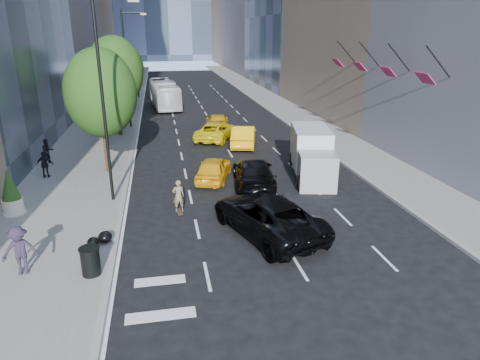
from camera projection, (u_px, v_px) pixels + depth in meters
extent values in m
plane|color=black|center=(251.00, 224.00, 19.73)|extent=(160.00, 160.00, 0.00)
cube|color=slate|center=(111.00, 113.00, 45.94)|extent=(6.00, 120.00, 0.15)
cube|color=slate|center=(281.00, 107.00, 49.26)|extent=(4.00, 120.00, 0.15)
cylinder|color=black|center=(103.00, 103.00, 20.59)|extent=(0.16, 0.16, 10.00)
cube|color=#99998C|center=(133.00, 0.00, 19.38)|extent=(0.50, 0.22, 0.15)
cylinder|color=black|center=(126.00, 70.00, 37.28)|extent=(0.16, 0.16, 10.00)
cylinder|color=black|center=(132.00, 13.00, 35.88)|extent=(1.80, 0.12, 0.12)
cube|color=#99998C|center=(143.00, 14.00, 36.07)|extent=(0.50, 0.22, 0.15)
cylinder|color=black|center=(106.00, 146.00, 26.24)|extent=(0.30, 0.30, 3.15)
ellipsoid|color=#1A380F|center=(101.00, 93.00, 25.16)|extent=(4.20, 4.20, 5.25)
cylinder|color=black|center=(119.00, 115.00, 35.48)|extent=(0.30, 0.30, 3.38)
ellipsoid|color=#1A380F|center=(115.00, 72.00, 34.32)|extent=(4.50, 4.50, 5.62)
cylinder|color=black|center=(128.00, 95.00, 47.60)|extent=(0.30, 0.30, 2.93)
ellipsoid|color=#1A380F|center=(126.00, 67.00, 46.60)|extent=(3.90, 3.90, 4.88)
cylinder|color=black|center=(137.00, 77.00, 54.78)|extent=(0.14, 0.14, 5.20)
imported|color=black|center=(136.00, 64.00, 54.25)|extent=(2.48, 0.53, 1.00)
cylinder|color=black|center=(438.00, 62.00, 23.11)|extent=(1.75, 0.08, 1.75)
cube|color=#99234D|center=(425.00, 78.00, 23.28)|extent=(0.64, 1.30, 0.64)
cylinder|color=black|center=(399.00, 57.00, 26.82)|extent=(1.75, 0.08, 1.75)
cube|color=#99234D|center=(388.00, 72.00, 26.99)|extent=(0.64, 1.30, 0.64)
cylinder|color=black|center=(369.00, 54.00, 30.53)|extent=(1.75, 0.08, 1.75)
cube|color=#99234D|center=(360.00, 66.00, 30.70)|extent=(0.64, 1.30, 0.64)
cylinder|color=black|center=(346.00, 51.00, 34.24)|extent=(1.75, 0.08, 1.75)
cube|color=#99234D|center=(338.00, 63.00, 34.41)|extent=(0.64, 1.30, 0.64)
imported|color=#746348|center=(179.00, 198.00, 20.64)|extent=(0.64, 0.46, 1.62)
imported|color=black|center=(267.00, 215.00, 18.61)|extent=(4.69, 6.75, 1.71)
imported|color=black|center=(254.00, 173.00, 24.32)|extent=(2.89, 5.66, 1.57)
imported|color=#F6AC0C|center=(213.00, 169.00, 25.36)|extent=(2.87, 4.47, 1.42)
imported|color=#FFB20D|center=(244.00, 136.00, 32.86)|extent=(2.85, 5.18, 1.62)
imported|color=yellow|center=(215.00, 131.00, 34.72)|extent=(4.24, 5.72, 1.45)
imported|color=#E3A10B|center=(217.00, 122.00, 38.38)|extent=(2.38, 4.90, 1.37)
imported|color=silver|center=(164.00, 94.00, 49.35)|extent=(3.49, 11.02, 3.02)
cube|color=silver|center=(310.00, 147.00, 26.48)|extent=(2.92, 4.42, 2.39)
cube|color=gray|center=(317.00, 171.00, 23.86)|extent=(2.36, 2.15, 2.03)
cylinder|color=black|center=(301.00, 183.00, 23.73)|extent=(0.49, 0.93, 0.88)
cylinder|color=black|center=(334.00, 183.00, 23.69)|extent=(0.49, 0.93, 0.88)
cylinder|color=black|center=(293.00, 159.00, 28.23)|extent=(0.49, 0.93, 0.88)
cylinder|color=black|center=(321.00, 159.00, 28.19)|extent=(0.49, 0.93, 0.88)
imported|color=black|center=(48.00, 151.00, 27.91)|extent=(1.03, 1.00, 1.67)
imported|color=black|center=(45.00, 164.00, 25.31)|extent=(0.96, 0.43, 1.61)
imported|color=#2A2132|center=(20.00, 251.00, 15.18)|extent=(1.30, 0.89, 1.85)
cylinder|color=black|center=(91.00, 262.00, 15.28)|extent=(0.67, 0.67, 1.01)
cylinder|color=beige|center=(13.00, 206.00, 20.41)|extent=(0.94, 0.94, 0.75)
cone|color=#1A380F|center=(9.00, 184.00, 20.04)|extent=(0.85, 0.85, 1.51)
ellipsoid|color=black|center=(105.00, 237.00, 17.69)|extent=(0.56, 0.61, 0.48)
ellipsoid|color=black|center=(93.00, 242.00, 17.30)|extent=(0.49, 0.54, 0.42)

